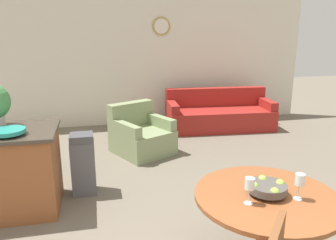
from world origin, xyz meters
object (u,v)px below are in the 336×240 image
(trash_bin, at_px, (83,164))
(couch, at_px, (219,115))
(wine_glass_right, at_px, (300,181))
(teal_bowl, at_px, (8,131))
(fruit_bowl, at_px, (267,187))
(wine_glass_left, at_px, (250,185))
(kitchen_island, at_px, (8,171))
(dining_table, at_px, (265,214))
(armchair, at_px, (141,136))

(trash_bin, xyz_separation_m, couch, (2.70, 2.34, -0.10))
(wine_glass_right, height_order, teal_bowl, teal_bowl)
(wine_glass_right, bearing_deg, teal_bowl, 146.56)
(trash_bin, bearing_deg, fruit_bowl, -52.09)
(fruit_bowl, distance_m, trash_bin, 2.39)
(wine_glass_right, height_order, couch, wine_glass_right)
(wine_glass_left, height_order, trash_bin, wine_glass_left)
(teal_bowl, xyz_separation_m, trash_bin, (0.70, 0.43, -0.60))
(couch, bearing_deg, kitchen_island, -139.29)
(kitchen_island, relative_size, teal_bowl, 3.23)
(dining_table, relative_size, wine_glass_right, 5.48)
(kitchen_island, height_order, couch, kitchen_island)
(fruit_bowl, xyz_separation_m, armchair, (-0.54, 3.13, -0.54))
(couch, bearing_deg, trash_bin, -134.88)
(fruit_bowl, xyz_separation_m, teal_bowl, (-2.14, 1.43, 0.17))
(trash_bin, bearing_deg, wine_glass_left, -57.51)
(armchair, bearing_deg, wine_glass_left, -110.82)
(trash_bin, relative_size, couch, 0.35)
(kitchen_island, height_order, teal_bowl, teal_bowl)
(kitchen_island, bearing_deg, wine_glass_right, -35.29)
(dining_table, distance_m, kitchen_island, 2.76)
(dining_table, bearing_deg, trash_bin, 127.88)
(dining_table, xyz_separation_m, trash_bin, (-1.44, 1.86, -0.20))
(trash_bin, bearing_deg, armchair, 54.86)
(dining_table, height_order, fruit_bowl, fruit_bowl)
(dining_table, height_order, couch, couch)
(kitchen_island, relative_size, armchair, 0.97)
(teal_bowl, distance_m, armchair, 2.44)
(wine_glass_right, relative_size, teal_bowl, 0.59)
(wine_glass_left, distance_m, teal_bowl, 2.47)
(dining_table, distance_m, armchair, 3.20)
(couch, height_order, armchair, couch)
(kitchen_island, xyz_separation_m, teal_bowl, (0.10, -0.18, 0.51))
(wine_glass_left, bearing_deg, fruit_bowl, 25.49)
(wine_glass_right, bearing_deg, fruit_bowl, 148.61)
(fruit_bowl, distance_m, couch, 4.42)
(kitchen_island, relative_size, trash_bin, 1.45)
(wine_glass_right, bearing_deg, trash_bin, 129.67)
(teal_bowl, relative_size, armchair, 0.30)
(kitchen_island, bearing_deg, fruit_bowl, -35.60)
(trash_bin, height_order, armchair, armchair)
(kitchen_island, distance_m, trash_bin, 0.84)
(fruit_bowl, relative_size, wine_glass_right, 1.45)
(wine_glass_right, relative_size, armchair, 0.18)
(couch, relative_size, armchair, 1.94)
(wine_glass_right, xyz_separation_m, couch, (1.07, 4.31, -0.62))
(wine_glass_right, bearing_deg, armchair, 102.74)
(dining_table, xyz_separation_m, couch, (1.26, 4.20, -0.30))
(dining_table, height_order, trash_bin, trash_bin)
(fruit_bowl, relative_size, teal_bowl, 0.86)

